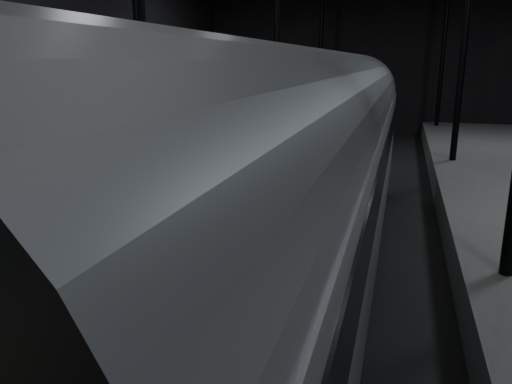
% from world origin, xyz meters
% --- Properties ---
extents(ground, '(44.00, 44.00, 0.00)m').
position_xyz_m(ground, '(0.00, 0.00, 0.00)').
color(ground, black).
rests_on(ground, ground).
extents(platform_left, '(9.00, 43.80, 1.00)m').
position_xyz_m(platform_left, '(-7.50, 0.00, 0.50)').
color(platform_left, '#595956').
rests_on(platform_left, ground).
extents(tactile_strip, '(0.50, 43.80, 0.01)m').
position_xyz_m(tactile_strip, '(-3.25, 0.00, 1.00)').
color(tactile_strip, olive).
rests_on(tactile_strip, platform_left).
extents(track, '(2.40, 43.00, 0.24)m').
position_xyz_m(track, '(0.00, 0.00, 0.07)').
color(track, '#3F3328').
rests_on(track, ground).
extents(train, '(2.86, 19.08, 5.10)m').
position_xyz_m(train, '(-0.00, -3.85, 2.85)').
color(train, '#93949A').
rests_on(train, ground).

